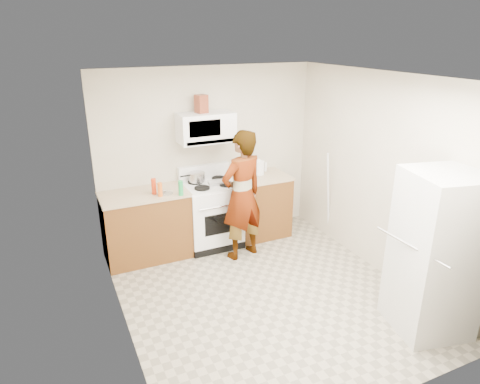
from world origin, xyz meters
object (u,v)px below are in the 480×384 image
gas_range (211,213)px  kettle (259,168)px  microwave (206,127)px  fridge (436,254)px  saucepan (197,177)px  person (242,196)px

gas_range → kettle: size_ratio=5.62×
microwave → fridge: size_ratio=0.45×
kettle → saucepan: (-0.95, 0.04, -0.02)m
person → kettle: size_ratio=8.80×
person → saucepan: 0.75m
person → kettle: 0.81m
person → fridge: (1.11, -2.19, -0.03)m
gas_range → person: size_ratio=0.64×
gas_range → microwave: 1.22m
person → kettle: person is taller
person → microwave: bearing=-82.8°
kettle → fridge: bearing=-60.3°
gas_range → person: 0.69m
saucepan → gas_range: bearing=-36.3°
saucepan → person: bearing=-56.3°
gas_range → fridge: bearing=-63.2°
fridge → gas_range: bearing=129.6°
person → gas_range: bearing=-77.9°
fridge → saucepan: fridge is taller
gas_range → kettle: bearing=5.9°
gas_range → fridge: (1.36, -2.69, 0.36)m
gas_range → kettle: 0.97m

